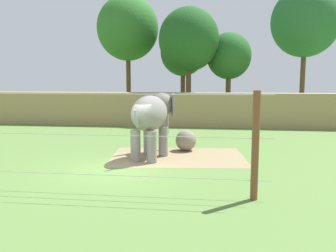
{
  "coord_description": "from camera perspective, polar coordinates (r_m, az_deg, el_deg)",
  "views": [
    {
      "loc": [
        3.77,
        -12.97,
        3.5
      ],
      "look_at": [
        1.73,
        2.75,
        1.4
      ],
      "focal_mm": 37.15,
      "sensor_mm": 36.0,
      "label": 1
    }
  ],
  "objects": [
    {
      "name": "ground_plane",
      "position": [
        13.95,
        -8.61,
        -7.07
      ],
      "size": [
        120.0,
        120.0,
        0.0
      ],
      "primitive_type": "plane",
      "color": "#5B7F3D"
    },
    {
      "name": "tree_left_of_centre",
      "position": [
        29.82,
        3.44,
        13.96
      ],
      "size": [
        5.03,
        5.03,
        9.51
      ],
      "color": "brown",
      "rests_on": "ground"
    },
    {
      "name": "tree_right_of_centre",
      "position": [
        34.64,
        -6.62,
        15.61
      ],
      "size": [
        5.85,
        5.85,
        11.48
      ],
      "color": "brown",
      "rests_on": "ground"
    },
    {
      "name": "tree_behind_wall",
      "position": [
        34.74,
        21.61,
        15.62
      ],
      "size": [
        6.04,
        6.04,
        11.88
      ],
      "color": "brown",
      "rests_on": "ground"
    },
    {
      "name": "tree_far_left",
      "position": [
        31.05,
        9.96,
        11.19
      ],
      "size": [
        3.82,
        3.82,
        7.58
      ],
      "color": "brown",
      "rests_on": "ground"
    },
    {
      "name": "cable_fence",
      "position": [
        10.97,
        -12.84,
        -2.54
      ],
      "size": [
        11.02,
        0.22,
        3.21
      ],
      "color": "brown",
      "rests_on": "ground"
    },
    {
      "name": "dirt_patch",
      "position": [
        16.04,
        1.62,
        -5.05
      ],
      "size": [
        6.45,
        4.77,
        0.01
      ],
      "primitive_type": "cube",
      "rotation": [
        0.0,
        0.0,
        0.1
      ],
      "color": "#937F5B",
      "rests_on": "ground"
    },
    {
      "name": "elephant",
      "position": [
        15.65,
        -2.61,
        1.72
      ],
      "size": [
        1.98,
        3.84,
        2.89
      ],
      "color": "gray",
      "rests_on": "ground"
    },
    {
      "name": "embankment_wall",
      "position": [
        26.9,
        -0.71,
        2.79
      ],
      "size": [
        36.0,
        1.8,
        2.54
      ],
      "primitive_type": "cube",
      "color": "tan",
      "rests_on": "ground"
    },
    {
      "name": "enrichment_ball",
      "position": [
        17.32,
        2.95,
        -2.38
      ],
      "size": [
        1.03,
        1.03,
        1.03
      ],
      "primitive_type": "sphere",
      "color": "gray",
      "rests_on": "ground"
    },
    {
      "name": "tree_far_right",
      "position": [
        33.52,
        2.48,
        11.95
      ],
      "size": [
        4.26,
        4.26,
        8.35
      ],
      "color": "brown",
      "rests_on": "ground"
    }
  ]
}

